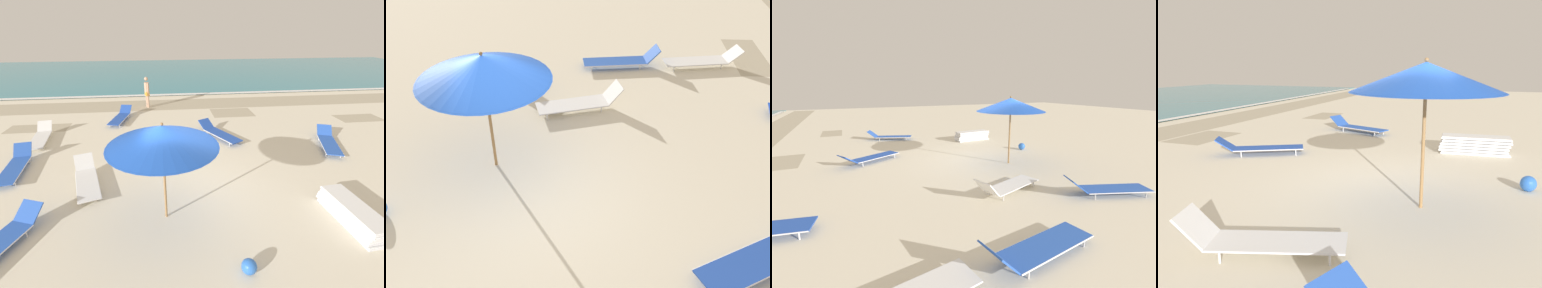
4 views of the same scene
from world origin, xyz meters
TOP-DOWN VIEW (x-y plane):
  - ground_plane at (0.00, 0.01)m, footprint 60.00×60.00m
  - beach_umbrella at (-0.77, -0.75)m, footprint 2.54×2.54m
  - lounger_stack at (3.80, -1.45)m, footprint 0.75×1.96m
  - sun_lounger_near_water_left at (1.62, 4.09)m, footprint 1.64×2.33m
  - sun_lounger_near_water_right at (-3.13, 0.93)m, footprint 1.23×2.25m
  - sun_lounger_mid_beach_pair_a at (5.79, 2.68)m, footprint 1.37×2.38m
  - beach_ball at (0.81, -2.58)m, footprint 0.31×0.31m

SIDE VIEW (x-z plane):
  - ground_plane at x=0.00m, z-range -0.16..0.00m
  - beach_ball at x=0.81m, z-range 0.00..0.31m
  - sun_lounger_near_water_left at x=1.62m, z-range -0.04..0.45m
  - sun_lounger_mid_beach_pair_a at x=5.79m, z-range -0.05..0.47m
  - sun_lounger_near_water_right at x=-3.13m, z-range -0.08..0.51m
  - lounger_stack at x=3.80m, z-range 0.00..0.49m
  - beach_umbrella at x=-0.77m, z-range 0.96..3.52m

